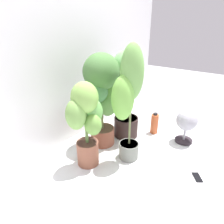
{
  "coord_description": "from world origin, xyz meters",
  "views": [
    {
      "loc": [
        -1.38,
        -0.64,
        1.17
      ],
      "look_at": [
        -0.02,
        0.37,
        0.4
      ],
      "focal_mm": 32.3,
      "sensor_mm": 36.0,
      "label": 1
    }
  ],
  "objects": [
    {
      "name": "potted_plant_center",
      "position": [
        -0.07,
        0.17,
        0.62
      ],
      "size": [
        0.32,
        0.25,
        1.03
      ],
      "color": "gray",
      "rests_on": "ground"
    },
    {
      "name": "mylar_back_wall",
      "position": [
        0.0,
        0.86,
        1.0
      ],
      "size": [
        3.2,
        0.01,
        2.0
      ],
      "primitive_type": "cube",
      "color": "silver",
      "rests_on": "ground"
    },
    {
      "name": "potted_plant_back_right",
      "position": [
        0.27,
        0.41,
        0.56
      ],
      "size": [
        0.46,
        0.41,
        0.92
      ],
      "color": "#2F201D",
      "rests_on": "ground"
    },
    {
      "name": "cell_phone",
      "position": [
        0.06,
        -0.44,
        0.0
      ],
      "size": [
        0.16,
        0.14,
        0.01
      ],
      "rotation": [
        0.0,
        0.0,
        -0.94
      ],
      "color": "white",
      "rests_on": "ground"
    },
    {
      "name": "potted_plant_back_left",
      "position": [
        -0.33,
        0.4,
        0.44
      ],
      "size": [
        0.35,
        0.3,
        0.76
      ],
      "color": "brown",
      "rests_on": "ground"
    },
    {
      "name": "floor_fan",
      "position": [
        0.54,
        -0.16,
        0.23
      ],
      "size": [
        0.3,
        0.3,
        0.36
      ],
      "rotation": [
        0.0,
        0.0,
        2.46
      ],
      "color": "#272026",
      "rests_on": "ground"
    },
    {
      "name": "nutrient_bottle",
      "position": [
        0.52,
        0.18,
        0.11
      ],
      "size": [
        0.09,
        0.09,
        0.24
      ],
      "color": "#C2532C",
      "rests_on": "ground"
    },
    {
      "name": "potted_plant_back_center",
      "position": [
        0.01,
        0.51,
        0.58
      ],
      "size": [
        0.48,
        0.4,
        0.92
      ],
      "color": "brown",
      "rests_on": "ground"
    },
    {
      "name": "ground_plane",
      "position": [
        0.0,
        0.0,
        0.0
      ],
      "size": [
        8.0,
        8.0,
        0.0
      ],
      "primitive_type": "plane",
      "color": "silver",
      "rests_on": "ground"
    }
  ]
}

